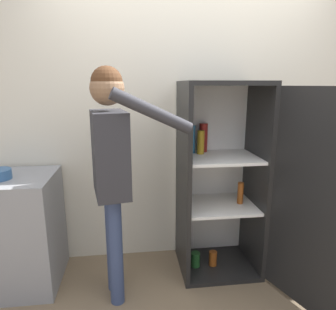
% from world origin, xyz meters
% --- Properties ---
extents(wall_back, '(7.00, 0.06, 2.55)m').
position_xyz_m(wall_back, '(0.00, 0.98, 1.27)').
color(wall_back, silver).
rests_on(wall_back, ground_plane).
extents(refrigerator, '(0.94, 1.18, 1.62)m').
position_xyz_m(refrigerator, '(0.34, 0.56, 0.81)').
color(refrigerator, black).
rests_on(refrigerator, ground_plane).
extents(person, '(0.70, 0.53, 1.71)m').
position_xyz_m(person, '(-0.64, 0.38, 1.11)').
color(person, '#384770').
rests_on(person, ground_plane).
extents(counter, '(0.60, 0.60, 0.91)m').
position_xyz_m(counter, '(-1.41, 0.63, 0.45)').
color(counter, gray).
rests_on(counter, ground_plane).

